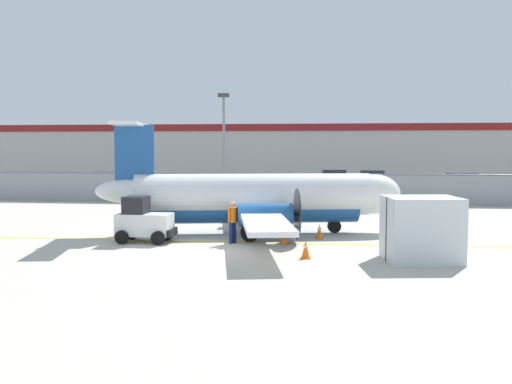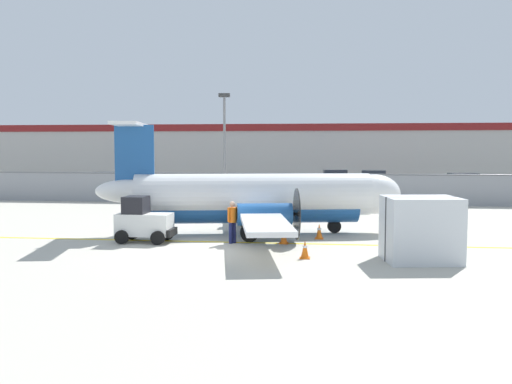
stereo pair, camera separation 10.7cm
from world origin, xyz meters
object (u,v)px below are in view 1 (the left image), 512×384
Objects in this scene: commuter_airplane at (259,198)px; parked_car_3 at (265,185)px; traffic_cone_near_left at (387,224)px; parked_car_2 at (212,185)px; parked_car_1 at (154,185)px; baggage_tug at (143,221)px; parked_car_4 at (332,178)px; traffic_cone_near_right at (284,236)px; parked_car_0 at (108,181)px; parked_car_6 at (460,183)px; traffic_cone_far_right at (319,231)px; parked_car_5 at (374,179)px; traffic_cone_far_left at (306,250)px; apron_light_pole at (224,140)px; ground_crew_worker at (233,220)px; cargo_container at (421,229)px.

parked_car_3 is (-1.78, 19.45, -0.71)m from commuter_airplane.
parked_car_2 is (-11.67, 17.07, 0.58)m from traffic_cone_near_left.
parked_car_1 is (-10.57, 18.63, -0.71)m from commuter_airplane.
baggage_tug reaches higher than parked_car_4.
traffic_cone_near_right is at bearing 4.57° from baggage_tug.
parked_car_2 is 4.14m from parked_car_3.
parked_car_0 is (-17.41, 25.61, 0.58)m from traffic_cone_near_right.
traffic_cone_near_left is 30.73m from parked_car_0.
baggage_tug is 32.75m from parked_car_6.
traffic_cone_near_left and traffic_cone_far_right have the same top height.
traffic_cone_far_left is at bearing -91.13° from parked_car_5.
parked_car_1 is at bearing 5.23° from parked_car_6.
traffic_cone_far_right is (2.73, -1.11, -1.29)m from commuter_airplane.
parked_car_0 is at bearing 135.42° from apron_light_pole.
traffic_cone_far_right is at bearing -139.22° from traffic_cone_near_left.
baggage_tug is 0.54× the size of parked_car_4.
parked_car_4 and parked_car_5 have the same top height.
baggage_tug reaches higher than parked_car_6.
parked_car_0 is at bearing 13.99° from parked_car_4.
ground_crew_worker is at bearing -176.20° from traffic_cone_near_right.
commuter_airplane reaches higher than parked_car_4.
commuter_airplane is 19.55m from parked_car_2.
traffic_cone_near_left is at bearing -62.23° from parked_car_2.
traffic_cone_far_right is 23.81m from parked_car_1.
parked_car_1 is at bearing 123.95° from traffic_cone_far_right.
parked_car_4 and parked_car_6 have the same top height.
ground_crew_worker and parked_car_0 have the same top height.
parked_car_1 reaches higher than traffic_cone_far_right.
baggage_tug is at bearing -58.19° from parked_car_0.
cargo_container is 19.08m from apron_light_pole.
parked_car_0 and parked_car_2 have the same top height.
traffic_cone_near_left is 0.15× the size of parked_car_4.
parked_car_4 is at bearing 88.23° from traffic_cone_far_right.
parked_car_6 reaches higher than traffic_cone_near_left.
traffic_cone_near_left is (-0.38, 7.05, -0.79)m from cargo_container.
ground_crew_worker reaches higher than traffic_cone_near_right.
cargo_container reaches higher than parked_car_4.
parked_car_5 is at bearing 59.40° from apron_light_pole.
traffic_cone_far_right is (1.40, 1.40, 0.00)m from traffic_cone_near_right.
baggage_tug is at bearing 79.84° from parked_car_3.
traffic_cone_far_right is at bearing -73.15° from parked_car_2.
ground_crew_worker is at bearing 4.24° from baggage_tug.
parked_car_3 is 9.58m from apron_light_pole.
commuter_airplane is 25.02× the size of traffic_cone_far_right.
parked_car_6 is (14.23, 24.09, -0.71)m from commuter_airplane.
parked_car_4 is (1.40, 35.65, 0.58)m from traffic_cone_far_left.
cargo_container is 0.61× the size of parked_car_1.
parked_car_4 is at bearing 77.56° from baggage_tug.
commuter_airplane reaches higher than parked_car_0.
traffic_cone_far_right is at bearing 84.26° from traffic_cone_far_left.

